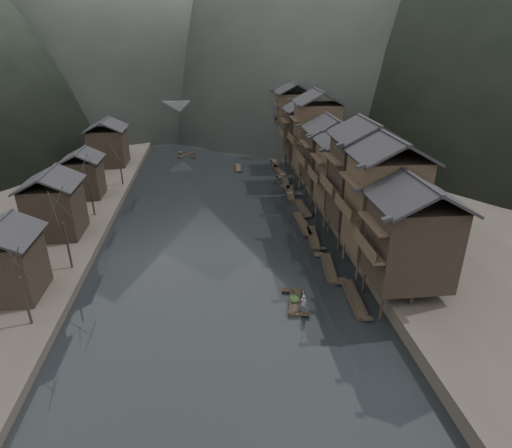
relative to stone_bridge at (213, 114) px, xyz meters
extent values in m
plane|color=black|center=(0.00, -72.00, -5.11)|extent=(300.00, 300.00, 0.00)
cube|color=#2D2823|center=(35.00, -32.00, -4.21)|extent=(40.00, 200.00, 1.80)
cube|color=#2D2823|center=(-35.00, -32.00, -4.51)|extent=(40.00, 200.00, 1.20)
cylinder|color=black|center=(14.20, -82.40, -3.81)|extent=(0.30, 0.30, 2.90)
cylinder|color=black|center=(14.20, -77.60, -3.81)|extent=(0.30, 0.30, 2.90)
cylinder|color=black|center=(16.95, -82.40, -3.81)|extent=(0.30, 0.30, 2.90)
cylinder|color=black|center=(16.95, -77.60, -3.81)|extent=(0.30, 0.30, 2.90)
cube|color=black|center=(17.30, -80.00, 1.44)|extent=(7.00, 6.00, 7.90)
cube|color=#2F251A|center=(13.30, -80.00, 1.05)|extent=(1.20, 5.70, 0.25)
cylinder|color=#2F251A|center=(14.20, -75.40, -3.81)|extent=(0.30, 0.30, 2.90)
cylinder|color=#2F251A|center=(14.20, -70.60, -3.81)|extent=(0.30, 0.30, 2.90)
cylinder|color=#2F251A|center=(16.95, -75.40, -3.81)|extent=(0.30, 0.30, 2.90)
cylinder|color=#2F251A|center=(16.95, -70.60, -3.81)|extent=(0.30, 0.30, 2.90)
cube|color=#2F251A|center=(17.30, -73.00, 2.61)|extent=(7.00, 6.00, 10.24)
cube|color=#2F251A|center=(13.30, -73.00, 2.10)|extent=(1.20, 5.70, 0.25)
cylinder|color=black|center=(14.20, -68.40, -3.81)|extent=(0.30, 0.30, 2.90)
cylinder|color=black|center=(14.20, -63.60, -3.81)|extent=(0.30, 0.30, 2.90)
cylinder|color=black|center=(16.95, -68.40, -3.81)|extent=(0.30, 0.30, 2.90)
cylinder|color=black|center=(16.95, -63.60, -3.81)|extent=(0.30, 0.30, 2.90)
cube|color=black|center=(17.30, -66.00, 2.78)|extent=(7.00, 6.00, 10.58)
cube|color=#2F251A|center=(13.30, -66.00, 2.25)|extent=(1.20, 5.70, 0.25)
cylinder|color=#2F251A|center=(14.20, -61.40, -3.81)|extent=(0.30, 0.30, 2.90)
cylinder|color=#2F251A|center=(14.20, -56.60, -3.81)|extent=(0.30, 0.30, 2.90)
cylinder|color=#2F251A|center=(16.95, -61.40, -3.81)|extent=(0.30, 0.30, 2.90)
cylinder|color=#2F251A|center=(16.95, -56.60, -3.81)|extent=(0.30, 0.30, 2.90)
cube|color=#2F251A|center=(17.30, -59.00, 1.61)|extent=(7.00, 6.00, 8.24)
cube|color=#2F251A|center=(13.30, -59.00, 1.20)|extent=(1.20, 5.70, 0.25)
cylinder|color=black|center=(14.20, -53.40, -3.81)|extent=(0.30, 0.30, 2.90)
cylinder|color=black|center=(14.20, -48.60, -3.81)|extent=(0.30, 0.30, 2.90)
cylinder|color=black|center=(16.95, -53.40, -3.81)|extent=(0.30, 0.30, 2.90)
cylinder|color=black|center=(16.95, -48.60, -3.81)|extent=(0.30, 0.30, 2.90)
cube|color=black|center=(17.30, -51.00, 1.67)|extent=(7.00, 6.00, 8.35)
cube|color=#2F251A|center=(13.30, -51.00, 1.25)|extent=(1.20, 5.70, 0.25)
cylinder|color=#2F251A|center=(14.20, -44.40, -3.81)|extent=(0.30, 0.30, 2.90)
cylinder|color=#2F251A|center=(14.20, -39.60, -3.81)|extent=(0.30, 0.30, 2.90)
cylinder|color=#2F251A|center=(16.95, -44.40, -3.81)|extent=(0.30, 0.30, 2.90)
cylinder|color=#2F251A|center=(16.95, -39.60, -3.81)|extent=(0.30, 0.30, 2.90)
cube|color=#2F251A|center=(17.30, -42.00, 3.03)|extent=(7.00, 6.00, 11.08)
cube|color=#2F251A|center=(13.30, -42.00, 2.48)|extent=(1.20, 5.70, 0.25)
cylinder|color=black|center=(14.20, -34.40, -3.81)|extent=(0.30, 0.30, 2.90)
cylinder|color=black|center=(14.20, -29.60, -3.81)|extent=(0.30, 0.30, 2.90)
cylinder|color=black|center=(16.95, -34.40, -3.81)|extent=(0.30, 0.30, 2.90)
cylinder|color=black|center=(16.95, -29.60, -3.81)|extent=(0.30, 0.30, 2.90)
cube|color=black|center=(17.30, -32.00, 1.66)|extent=(7.00, 6.00, 8.33)
cube|color=#2F251A|center=(13.30, -32.00, 1.24)|extent=(1.20, 5.70, 0.25)
cylinder|color=#2F251A|center=(14.20, -22.40, -3.81)|extent=(0.30, 0.30, 2.90)
cylinder|color=#2F251A|center=(14.20, -17.60, -3.81)|extent=(0.30, 0.30, 2.90)
cylinder|color=#2F251A|center=(16.95, -22.40, -3.81)|extent=(0.30, 0.30, 2.90)
cylinder|color=#2F251A|center=(16.95, -17.60, -3.81)|extent=(0.30, 0.30, 2.90)
cube|color=#2F251A|center=(17.30, -20.00, 2.54)|extent=(7.00, 6.00, 10.10)
cube|color=#2F251A|center=(13.30, -20.00, 2.04)|extent=(1.20, 5.70, 0.25)
cube|color=black|center=(-20.50, -76.00, -0.91)|extent=(5.50, 5.50, 6.00)
cube|color=black|center=(-20.50, -62.00, -0.66)|extent=(6.00, 6.00, 6.50)
cube|color=black|center=(-20.50, -48.00, -1.01)|extent=(5.00, 5.00, 5.80)
cube|color=black|center=(-20.50, -30.00, -0.51)|extent=(6.50, 6.50, 6.80)
cylinder|color=black|center=(-17.00, -80.93, -1.54)|extent=(0.24, 0.24, 4.75)
cylinder|color=black|center=(-17.00, -71.07, -1.24)|extent=(0.24, 0.24, 5.34)
cylinder|color=black|center=(-17.00, -55.98, -1.38)|extent=(0.24, 0.24, 5.06)
cylinder|color=black|center=(-17.00, -42.64, -1.70)|extent=(0.24, 0.24, 4.41)
cube|color=black|center=(12.73, -79.05, -4.96)|extent=(1.54, 7.00, 0.30)
cube|color=black|center=(12.73, -79.05, -4.78)|extent=(1.59, 6.87, 0.10)
cube|color=black|center=(12.52, -75.72, -4.82)|extent=(0.99, 0.91, 0.35)
cube|color=black|center=(12.94, -82.38, -4.82)|extent=(0.99, 0.91, 0.35)
cube|color=black|center=(11.82, -72.86, -4.96)|extent=(1.92, 6.76, 0.30)
cube|color=black|center=(11.82, -72.86, -4.78)|extent=(1.95, 6.63, 0.10)
cube|color=black|center=(11.42, -69.68, -4.82)|extent=(1.03, 0.93, 0.34)
cube|color=black|center=(12.21, -76.04, -4.82)|extent=(1.03, 0.93, 0.34)
cube|color=black|center=(11.83, -64.83, -4.96)|extent=(1.87, 6.98, 0.30)
cube|color=black|center=(11.83, -64.83, -4.78)|extent=(1.91, 6.85, 0.10)
cube|color=black|center=(11.46, -61.54, -4.82)|extent=(1.02, 0.95, 0.35)
cube|color=black|center=(12.20, -68.12, -4.82)|extent=(1.02, 0.95, 0.35)
cube|color=black|center=(11.36, -60.60, -4.96)|extent=(1.23, 7.42, 0.30)
cube|color=black|center=(11.36, -60.60, -4.78)|extent=(1.28, 7.27, 0.10)
cube|color=black|center=(11.42, -57.04, -4.82)|extent=(0.95, 0.92, 0.36)
cube|color=black|center=(11.30, -64.15, -4.82)|extent=(0.95, 0.92, 0.36)
cube|color=black|center=(12.54, -55.04, -4.96)|extent=(1.48, 6.51, 0.30)
cube|color=black|center=(12.54, -55.04, -4.78)|extent=(1.52, 6.38, 0.10)
cube|color=black|center=(12.72, -51.95, -4.82)|extent=(0.98, 0.85, 0.34)
cube|color=black|center=(12.36, -58.14, -4.82)|extent=(0.98, 0.85, 0.34)
cube|color=black|center=(11.87, -47.86, -4.96)|extent=(1.99, 7.32, 0.30)
cube|color=black|center=(11.87, -47.86, -4.78)|extent=(2.02, 7.18, 0.10)
cube|color=black|center=(11.44, -44.42, -4.82)|extent=(1.04, 1.00, 0.36)
cube|color=black|center=(12.30, -51.31, -4.82)|extent=(1.04, 1.00, 0.36)
cube|color=black|center=(11.96, -42.80, -4.96)|extent=(1.71, 6.58, 0.30)
cube|color=black|center=(11.96, -42.80, -4.78)|extent=(1.75, 6.46, 0.10)
cube|color=black|center=(11.66, -39.69, -4.82)|extent=(1.01, 0.89, 0.34)
cube|color=black|center=(12.25, -45.91, -4.82)|extent=(1.01, 0.89, 0.34)
cube|color=black|center=(11.91, -35.04, -4.96)|extent=(2.01, 7.10, 0.30)
cube|color=black|center=(11.91, -35.04, -4.78)|extent=(2.04, 6.96, 0.10)
cube|color=black|center=(12.35, -31.71, -4.82)|extent=(1.04, 0.98, 0.35)
cube|color=black|center=(11.47, -38.38, -4.82)|extent=(1.04, 0.98, 0.35)
cube|color=black|center=(12.00, -30.12, -4.96)|extent=(1.49, 6.55, 0.30)
cube|color=black|center=(12.00, -30.12, -4.78)|extent=(1.54, 6.43, 0.10)
cube|color=black|center=(11.82, -27.01, -4.82)|extent=(0.98, 0.86, 0.34)
cube|color=black|center=(12.19, -33.24, -4.82)|extent=(0.98, 0.86, 0.34)
cube|color=black|center=(12.65, -23.99, -4.96)|extent=(1.55, 6.42, 0.30)
cube|color=black|center=(12.65, -23.99, -4.78)|extent=(1.60, 6.30, 0.10)
cube|color=black|center=(12.87, -20.95, -4.82)|extent=(0.99, 0.85, 0.33)
cube|color=black|center=(12.43, -27.04, -4.82)|extent=(0.99, 0.85, 0.33)
cube|color=black|center=(4.32, -32.68, -4.96)|extent=(1.34, 4.73, 0.30)
cube|color=black|center=(4.32, -32.68, -4.78)|extent=(1.38, 4.64, 0.10)
cube|color=black|center=(4.16, -30.44, -4.82)|extent=(0.89, 0.65, 0.29)
cube|color=black|center=(4.49, -34.92, -4.82)|extent=(0.89, 0.65, 0.29)
cube|color=black|center=(-6.22, -21.33, -4.96)|extent=(3.84, 4.77, 0.30)
cube|color=black|center=(-6.22, -21.33, -4.78)|extent=(3.82, 4.71, 0.10)
cube|color=black|center=(-7.68, -19.32, -4.82)|extent=(1.07, 1.02, 0.30)
cube|color=black|center=(-4.76, -23.34, -4.82)|extent=(1.07, 1.02, 0.30)
cube|color=#4C4C4F|center=(0.00, 0.00, 2.09)|extent=(40.00, 6.00, 1.60)
cube|color=#4C4C4F|center=(0.00, -2.70, 3.39)|extent=(40.00, 0.50, 1.00)
cube|color=#4C4C4F|center=(0.00, 2.70, 3.39)|extent=(40.00, 0.50, 1.00)
cube|color=#4C4C4F|center=(-14.00, 0.00, -1.91)|extent=(3.20, 6.00, 6.40)
cube|color=#4C4C4F|center=(-4.50, 0.00, -1.91)|extent=(3.20, 6.00, 6.40)
cube|color=#4C4C4F|center=(4.50, 0.00, -1.91)|extent=(3.20, 6.00, 6.40)
cube|color=#4C4C4F|center=(14.00, 0.00, -1.91)|extent=(3.20, 6.00, 6.40)
cube|color=black|center=(6.81, -79.05, -4.96)|extent=(2.12, 4.71, 0.30)
cube|color=black|center=(6.81, -79.05, -4.78)|extent=(2.15, 4.63, 0.10)
cube|color=black|center=(6.26, -76.91, -4.82)|extent=(0.97, 0.77, 0.29)
cube|color=black|center=(7.37, -81.19, -4.82)|extent=(0.97, 0.77, 0.29)
ellipsoid|color=black|center=(6.75, -78.83, -4.34)|extent=(1.10, 1.44, 0.66)
imported|color=#565659|center=(7.25, -80.74, -3.74)|extent=(0.81, 0.75, 1.86)
cylinder|color=#8C7A51|center=(7.45, -80.74, -1.01)|extent=(1.10, 1.75, 3.61)
camera|label=1|loc=(-0.71, -113.73, 19.22)|focal=30.00mm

